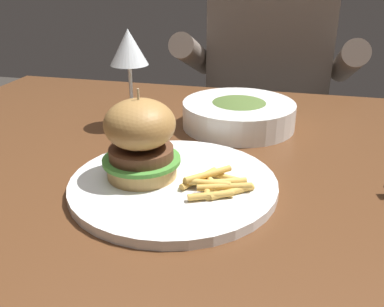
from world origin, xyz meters
TOP-DOWN VIEW (x-y plane):
  - dining_table at (0.00, 0.00)m, footprint 1.36×0.85m
  - main_plate at (-0.09, -0.12)m, footprint 0.30×0.30m
  - burger_sandwich at (-0.13, -0.12)m, footprint 0.11×0.11m
  - fries_pile at (-0.03, -0.13)m, footprint 0.10×0.09m
  - wine_glass at (-0.24, 0.11)m, footprint 0.07×0.07m
  - soup_bowl at (-0.03, 0.15)m, footprint 0.22×0.22m
  - diner_person at (-0.01, 0.70)m, footprint 0.51×0.36m

SIDE VIEW (x-z plane):
  - diner_person at x=-0.01m, z-range -0.02..1.15m
  - dining_table at x=0.00m, z-range 0.28..1.02m
  - main_plate at x=-0.09m, z-range 0.74..0.75m
  - fries_pile at x=-0.03m, z-range 0.75..0.77m
  - soup_bowl at x=-0.03m, z-range 0.74..0.79m
  - burger_sandwich at x=-0.13m, z-range 0.75..0.88m
  - wine_glass at x=-0.24m, z-range 0.79..0.98m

